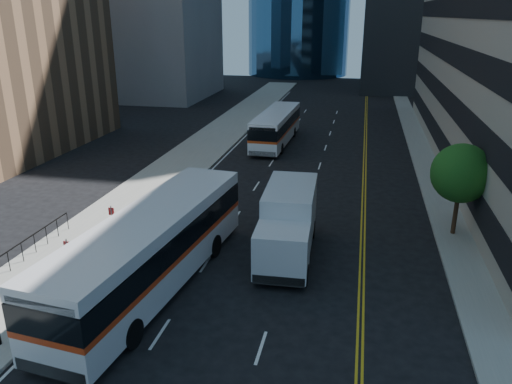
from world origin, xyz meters
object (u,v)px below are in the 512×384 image
box_truck (288,223)px  trash_can (54,290)px  bus_rear (276,126)px  street_tree (461,173)px  bus_front (152,248)px

box_truck → trash_can: bearing=-146.5°
bus_rear → street_tree: bearing=-52.8°
street_tree → trash_can: 20.99m
bus_front → bus_rear: (0.83, 27.27, -0.28)m
bus_front → box_truck: bearing=45.2°
box_truck → bus_front: bearing=-143.4°
street_tree → trash_can: (-17.72, -10.84, -3.01)m
street_tree → bus_rear: street_tree is taller
trash_can → street_tree: bearing=31.5°
bus_front → box_truck: size_ratio=1.94×
trash_can → box_truck: bearing=35.8°
box_truck → trash_can: 11.21m
bus_rear → trash_can: 29.78m
bus_front → bus_rear: bearing=94.6°
bus_front → trash_can: bearing=-142.9°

